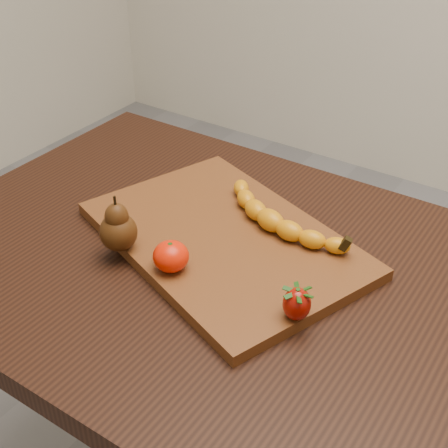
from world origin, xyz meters
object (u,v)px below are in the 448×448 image
Objects in this scene: table at (220,305)px; cutting_board at (224,239)px; pear at (117,223)px; mandarin at (171,256)px.

cutting_board is at bearing 113.40° from table.
pear reaches higher than table.
table is 10.87× the size of pear.
pear is (-0.12, -0.12, 0.06)m from cutting_board.
cutting_board is 8.30× the size of mandarin.
mandarin is at bearing -110.74° from table.
table is 0.23m from pear.
table is at bearing 69.26° from mandarin.
pear is (-0.13, -0.08, 0.16)m from table.
table is 0.17m from mandarin.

